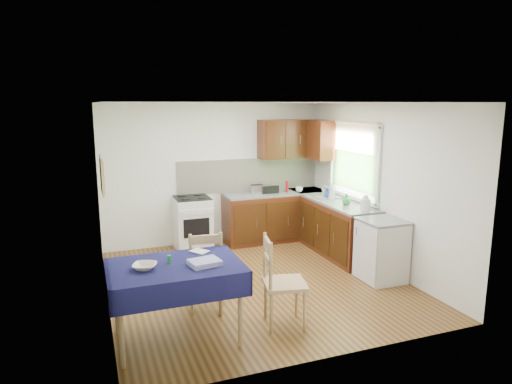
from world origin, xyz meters
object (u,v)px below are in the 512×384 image
object	(u,v)px
toaster	(256,189)
kettle	(366,204)
chair_far	(205,268)
sandwich_press	(268,188)
dish_rack	(328,196)
chair_near	(280,279)
dining_table	(175,274)

from	to	relation	value
toaster	kettle	size ratio (longest dim) A/B	0.95
chair_far	sandwich_press	xyz separation A→B (m)	(1.79, 2.38, 0.46)
toaster	kettle	bearing A→B (deg)	-46.64
dish_rack	kettle	world-z (taller)	kettle
chair_near	kettle	xyz separation A→B (m)	(1.94, 1.25, 0.46)
dining_table	toaster	world-z (taller)	toaster
toaster	sandwich_press	size ratio (longest dim) A/B	0.76
toaster	chair_far	bearing A→B (deg)	-110.82
dining_table	kettle	xyz separation A→B (m)	(3.09, 1.16, 0.27)
sandwich_press	dish_rack	distance (m)	1.12
chair_far	dish_rack	distance (m)	3.05
chair_far	chair_near	world-z (taller)	chair_near
chair_near	dish_rack	distance (m)	3.00
dining_table	chair_far	bearing A→B (deg)	57.09
dining_table	chair_far	size ratio (longest dim) A/B	1.39
chair_far	kettle	xyz separation A→B (m)	(2.62, 0.53, 0.48)
toaster	dish_rack	bearing A→B (deg)	-23.85
toaster	dish_rack	world-z (taller)	dish_rack
dish_rack	chair_near	bearing A→B (deg)	-111.81
chair_far	chair_near	size ratio (longest dim) A/B	0.96
chair_far	sandwich_press	size ratio (longest dim) A/B	3.25
sandwich_press	chair_near	bearing A→B (deg)	-95.11
chair_far	dish_rack	xyz separation A→B (m)	(2.58, 1.58, 0.40)
chair_near	dining_table	bearing A→B (deg)	97.64
chair_near	sandwich_press	xyz separation A→B (m)	(1.10, 3.10, 0.44)
dining_table	kettle	world-z (taller)	kettle
toaster	kettle	world-z (taller)	kettle
kettle	dining_table	bearing A→B (deg)	-159.38
chair_near	dish_rack	size ratio (longest dim) A/B	2.49
sandwich_press	dish_rack	xyz separation A→B (m)	(0.78, -0.80, -0.06)
chair_far	dish_rack	size ratio (longest dim) A/B	2.38
chair_near	toaster	bearing A→B (deg)	-3.58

